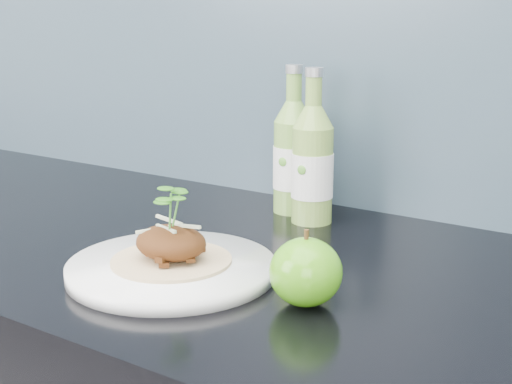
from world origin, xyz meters
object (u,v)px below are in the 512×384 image
Objects in this scene: green_apple at (306,272)px; dinner_plate at (172,268)px; cider_bottle_right at (312,165)px; cider_bottle_left at (293,157)px.

dinner_plate is at bearing -176.19° from green_apple.
green_apple is at bearing -69.32° from cider_bottle_right.
cider_bottle_left is (-0.20, 0.31, 0.05)m from green_apple.
cider_bottle_right is at bearing 118.58° from green_apple.
dinner_plate is 0.33m from cider_bottle_left.
cider_bottle_left reaches higher than dinner_plate.
green_apple is 0.37m from cider_bottle_left.
dinner_plate is 3.80× the size of green_apple.
dinner_plate is at bearing -86.78° from cider_bottle_left.
cider_bottle_right reaches higher than dinner_plate.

